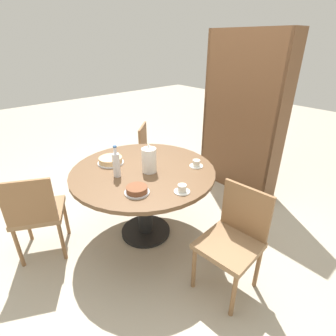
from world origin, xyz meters
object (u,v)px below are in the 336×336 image
(cake_second, at_px, (137,190))
(cup_b, at_px, (196,164))
(cake_main, at_px, (111,160))
(water_bottle, at_px, (116,164))
(chair_c, at_px, (37,212))
(coffee_pot, at_px, (149,159))
(chair_a, at_px, (234,238))
(bookshelf, at_px, (242,118))
(cup_a, at_px, (182,189))
(chair_b, at_px, (154,155))

(cake_second, xyz_separation_m, cup_b, (-0.03, 0.71, -0.00))
(cake_main, bearing_deg, water_bottle, -18.35)
(chair_c, height_order, cup_b, chair_c)
(cake_second, relative_size, cup_b, 1.54)
(coffee_pot, relative_size, cake_second, 1.33)
(chair_a, relative_size, cake_second, 4.28)
(chair_a, xyz_separation_m, water_bottle, (-1.00, -0.39, 0.39))
(bookshelf, height_order, water_bottle, bookshelf)
(coffee_pot, relative_size, cup_b, 2.05)
(chair_c, bearing_deg, water_bottle, 179.02)
(cake_second, bearing_deg, chair_a, 32.92)
(cup_a, bearing_deg, bookshelf, 109.17)
(chair_c, bearing_deg, chair_b, -141.84)
(coffee_pot, height_order, cup_b, coffee_pot)
(bookshelf, relative_size, water_bottle, 6.75)
(cake_main, height_order, cup_b, cup_b)
(chair_a, bearing_deg, cup_b, 152.36)
(bookshelf, relative_size, coffee_pot, 7.31)
(water_bottle, bearing_deg, cake_main, 161.65)
(coffee_pot, bearing_deg, chair_b, 139.87)
(chair_c, distance_m, cup_a, 1.31)
(chair_a, height_order, cake_second, chair_a)
(chair_c, xyz_separation_m, water_bottle, (0.34, 0.64, 0.39))
(chair_a, height_order, coffee_pot, coffee_pot)
(chair_b, distance_m, chair_c, 1.60)
(bookshelf, bearing_deg, chair_c, 81.18)
(chair_a, xyz_separation_m, cake_second, (-0.65, -0.42, 0.30))
(bookshelf, xyz_separation_m, cup_a, (0.53, -1.53, -0.18))
(cake_main, bearing_deg, coffee_pot, 24.88)
(chair_c, xyz_separation_m, bookshelf, (0.38, 2.42, 0.48))
(cake_second, relative_size, cup_a, 1.54)
(chair_b, distance_m, cake_main, 0.96)
(coffee_pot, bearing_deg, chair_a, 7.61)
(chair_a, xyz_separation_m, chair_b, (-1.66, 0.53, 0.00))
(coffee_pot, relative_size, cake_main, 1.05)
(cake_second, bearing_deg, cup_a, 51.75)
(chair_b, xyz_separation_m, water_bottle, (0.66, -0.92, 0.39))
(chair_c, bearing_deg, cake_second, 158.33)
(water_bottle, bearing_deg, chair_c, -117.63)
(chair_c, relative_size, cup_a, 6.59)
(bookshelf, xyz_separation_m, cup_b, (0.28, -1.10, -0.18))
(chair_a, bearing_deg, cup_a, -166.78)
(water_bottle, height_order, cake_second, water_bottle)
(bookshelf, relative_size, cake_main, 7.66)
(bookshelf, xyz_separation_m, cake_second, (0.31, -1.81, -0.18))
(cake_second, height_order, cup_a, cup_a)
(cake_main, relative_size, cake_second, 1.27)
(chair_b, height_order, cup_a, chair_b)
(chair_a, height_order, cake_main, chair_a)
(bookshelf, relative_size, cake_second, 9.73)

